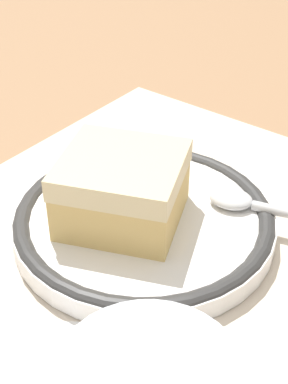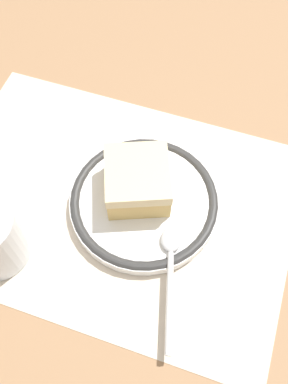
{
  "view_description": "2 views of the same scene",
  "coord_description": "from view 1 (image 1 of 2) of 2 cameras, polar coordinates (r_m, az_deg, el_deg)",
  "views": [
    {
      "loc": [
        -0.22,
        -0.19,
        0.27
      ],
      "look_at": [
        0.04,
        0.01,
        0.04
      ],
      "focal_mm": 54.22,
      "sensor_mm": 36.0,
      "label": 1
    },
    {
      "loc": [
        0.12,
        -0.23,
        0.5
      ],
      "look_at": [
        0.04,
        0.01,
        0.04
      ],
      "focal_mm": 40.3,
      "sensor_mm": 36.0,
      "label": 2
    }
  ],
  "objects": [
    {
      "name": "ground_plane",
      "position": [
        0.4,
        -2.31,
        -7.36
      ],
      "size": [
        2.4,
        2.4,
        0.0
      ],
      "primitive_type": "plane",
      "color": "#9E7551"
    },
    {
      "name": "plate",
      "position": [
        0.42,
        -0.0,
        -2.85
      ],
      "size": [
        0.19,
        0.19,
        0.02
      ],
      "color": "white",
      "rests_on": "placemat"
    },
    {
      "name": "spoon",
      "position": [
        0.42,
        12.66,
        -1.65
      ],
      "size": [
        0.06,
        0.15,
        0.01
      ],
      "color": "silver",
      "rests_on": "plate"
    },
    {
      "name": "placemat",
      "position": [
        0.4,
        -2.32,
        -7.28
      ],
      "size": [
        0.46,
        0.33,
        0.0
      ],
      "primitive_type": "cube",
      "color": "beige",
      "rests_on": "ground_plane"
    },
    {
      "name": "cake_slice",
      "position": [
        0.4,
        -2.17,
        0.3
      ],
      "size": [
        0.1,
        0.1,
        0.05
      ],
      "color": "#DBB76B",
      "rests_on": "plate"
    }
  ]
}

